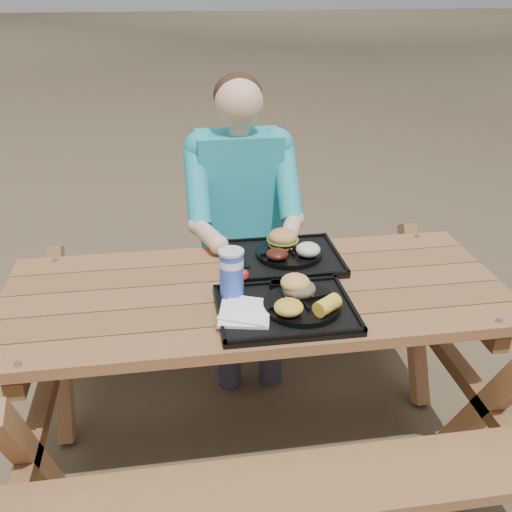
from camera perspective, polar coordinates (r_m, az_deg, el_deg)
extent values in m
plane|color=#999999|center=(2.51, 0.00, -18.29)|extent=(60.00, 60.00, 0.00)
cube|color=black|center=(1.91, 2.96, -5.47)|extent=(0.45, 0.35, 0.02)
cube|color=black|center=(2.24, 2.60, -0.32)|extent=(0.45, 0.35, 0.02)
cylinder|color=black|center=(1.90, 4.63, -4.90)|extent=(0.26, 0.26, 0.02)
cylinder|color=black|center=(2.24, 3.32, 0.30)|extent=(0.26, 0.26, 0.02)
cube|color=white|center=(1.86, -1.15, -5.69)|extent=(0.19, 0.19, 0.02)
cylinder|color=blue|center=(1.92, -2.46, -1.94)|extent=(0.08, 0.08, 0.17)
cylinder|color=black|center=(2.00, 2.00, -2.94)|extent=(0.04, 0.04, 0.03)
cylinder|color=yellow|center=(2.00, 3.68, -2.98)|extent=(0.05, 0.05, 0.03)
ellipsoid|color=gold|center=(1.82, 3.28, -5.14)|extent=(0.10, 0.10, 0.05)
cube|color=black|center=(2.21, -1.86, -0.21)|extent=(0.08, 0.18, 0.01)
ellipsoid|color=#41140D|center=(2.16, 2.12, 0.18)|extent=(0.08, 0.08, 0.04)
ellipsoid|color=beige|center=(2.19, 5.23, 0.64)|extent=(0.09, 0.09, 0.05)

